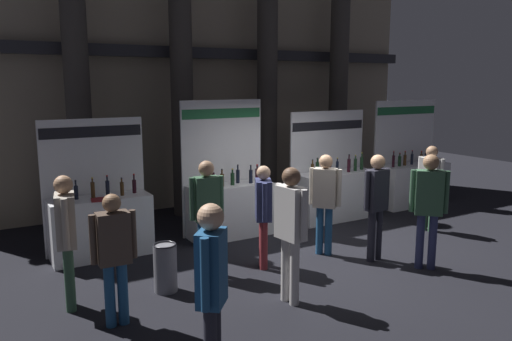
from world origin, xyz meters
TOP-DOWN VIEW (x-y plane):
  - ground_plane at (0.00, 0.00)m, footprint 24.00×24.00m
  - hall_colonnade at (0.00, 4.25)m, footprint 11.15×1.17m
  - exhibitor_booth_0 at (-3.31, 1.78)m, footprint 1.69×0.71m
  - exhibitor_booth_1 at (-0.94, 1.69)m, footprint 1.66×0.66m
  - exhibitor_booth_2 at (1.55, 1.64)m, footprint 1.90×0.66m
  - exhibitor_booth_3 at (3.92, 1.71)m, footprint 1.92×0.66m
  - trash_bin at (-2.89, -0.13)m, footprint 0.32×0.32m
  - visitor_0 at (0.48, -0.69)m, footprint 0.52×0.23m
  - visitor_1 at (2.56, 0.02)m, footprint 0.33×0.52m
  - visitor_2 at (-4.13, -0.04)m, footprint 0.30×0.59m
  - visitor_3 at (-3.73, -0.78)m, footprint 0.54×0.24m
  - visitor_4 at (-1.24, -0.04)m, footprint 0.40×0.53m
  - visitor_5 at (-2.13, 0.11)m, footprint 0.52×0.26m
  - visitor_6 at (-3.31, -2.56)m, footprint 0.38×0.40m
  - visitor_7 at (0.91, -1.36)m, footprint 0.45×0.42m
  - visitor_8 at (-1.60, -1.31)m, footprint 0.27×0.57m
  - visitor_9 at (-0.05, -0.04)m, footprint 0.41×0.43m

SIDE VIEW (x-z plane):
  - ground_plane at x=0.00m, z-range 0.00..0.00m
  - trash_bin at x=-2.89m, z-range 0.00..0.68m
  - exhibitor_booth_2 at x=1.55m, z-range -0.54..1.74m
  - exhibitor_booth_0 at x=-3.31m, z-range -0.54..1.74m
  - exhibitor_booth_3 at x=3.92m, z-range -0.62..1.84m
  - exhibitor_booth_1 at x=-0.94m, z-range -0.65..1.90m
  - visitor_3 at x=-3.73m, z-range 0.15..1.76m
  - visitor_4 at x=-1.24m, z-range 0.16..1.78m
  - visitor_1 at x=2.56m, z-range 0.16..1.84m
  - visitor_9 at x=-0.05m, z-range 0.16..1.87m
  - visitor_0 at x=0.48m, z-range 0.16..1.91m
  - visitor_5 at x=-2.13m, z-range 0.16..1.91m
  - visitor_2 at x=-4.13m, z-range 0.18..1.93m
  - visitor_7 at x=0.91m, z-range 0.18..1.98m
  - visitor_6 at x=-3.31m, z-range 0.17..2.00m
  - visitor_8 at x=-1.60m, z-range 0.19..2.00m
  - hall_colonnade at x=0.00m, z-range -0.06..6.35m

